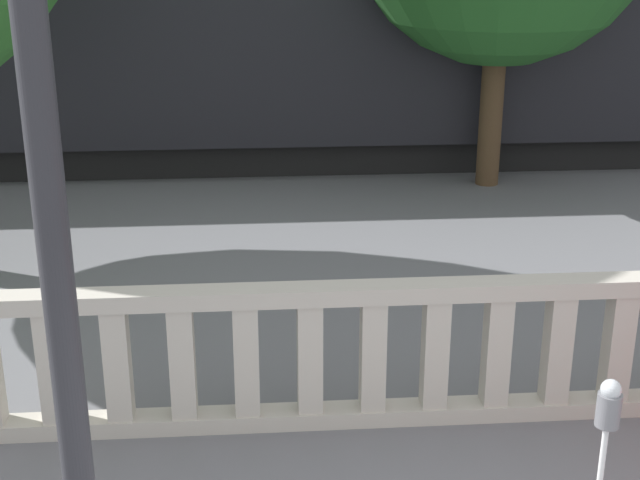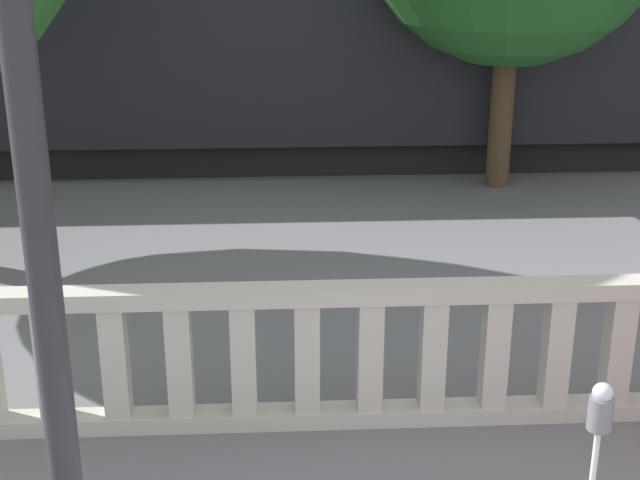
# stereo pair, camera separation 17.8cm
# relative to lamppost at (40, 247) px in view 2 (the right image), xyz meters

# --- Properties ---
(balustrade) EXTENTS (17.37, 0.24, 1.24)m
(balustrade) POSITION_rel_lamppost_xyz_m (2.45, 2.18, -1.77)
(balustrade) COLOR #BCB5A8
(balustrade) RESTS_ON ground
(lamppost) EXTENTS (0.38, 0.38, 5.00)m
(lamppost) POSITION_rel_lamppost_xyz_m (0.00, 0.00, 0.00)
(lamppost) COLOR #2D2D33
(lamppost) RESTS_ON ground
(parking_meter) EXTENTS (0.15, 0.15, 1.29)m
(parking_meter) POSITION_rel_lamppost_xyz_m (3.16, 0.42, -1.38)
(parking_meter) COLOR silver
(parking_meter) RESTS_ON ground
(train_near) EXTENTS (26.14, 2.65, 4.28)m
(train_near) POSITION_rel_lamppost_xyz_m (-0.20, 10.90, -0.46)
(train_near) COLOR black
(train_near) RESTS_ON ground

